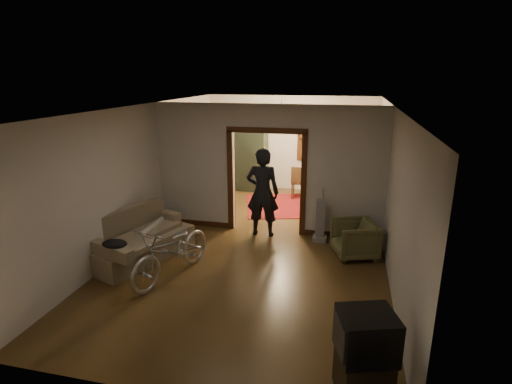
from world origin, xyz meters
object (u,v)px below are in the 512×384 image
(sofa, at_px, (140,235))
(locker, at_px, (250,157))
(bicycle, at_px, (172,251))
(armchair, at_px, (355,239))
(desk, at_px, (330,185))
(person, at_px, (263,192))

(sofa, height_order, locker, locker)
(bicycle, relative_size, locker, 0.94)
(sofa, relative_size, bicycle, 1.09)
(sofa, relative_size, armchair, 2.63)
(sofa, distance_m, armchair, 4.09)
(sofa, bearing_deg, desk, 75.69)
(armchair, distance_m, desk, 3.98)
(bicycle, distance_m, armchair, 3.43)
(desk, bearing_deg, armchair, -79.34)
(sofa, distance_m, locker, 5.16)
(armchair, xyz_separation_m, locker, (-3.07, 4.06, 0.64))
(sofa, xyz_separation_m, locker, (0.90, 5.05, 0.53))
(desk, bearing_deg, bicycle, -112.52)
(armchair, distance_m, person, 2.14)
(armchair, height_order, locker, locker)
(sofa, height_order, bicycle, bicycle)
(sofa, bearing_deg, locker, 99.48)
(person, bearing_deg, armchair, 160.53)
(person, height_order, desk, person)
(armchair, relative_size, locker, 0.39)
(person, bearing_deg, locker, -72.82)
(bicycle, height_order, armchair, bicycle)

